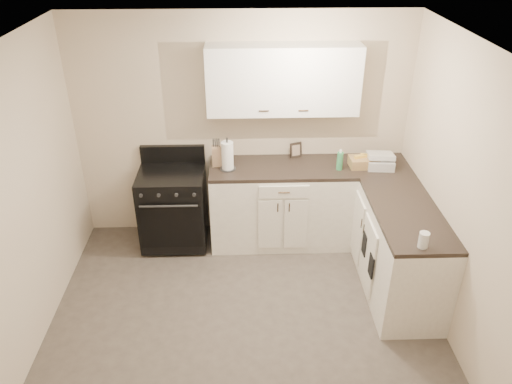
{
  "coord_description": "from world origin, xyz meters",
  "views": [
    {
      "loc": [
        -0.01,
        -3.26,
        3.34
      ],
      "look_at": [
        0.13,
        0.85,
        1.0
      ],
      "focal_mm": 35.0,
      "sensor_mm": 36.0,
      "label": 1
    }
  ],
  "objects_px": {
    "paper_towel": "(227,156)",
    "wicker_basket": "(364,162)",
    "stove": "(174,208)",
    "countertop_grill": "(380,163)",
    "knife_block": "(217,156)"
  },
  "relations": [
    {
      "from": "wicker_basket",
      "to": "countertop_grill",
      "type": "xyz_separation_m",
      "value": [
        0.17,
        -0.02,
        -0.0
      ]
    },
    {
      "from": "wicker_basket",
      "to": "paper_towel",
      "type": "bearing_deg",
      "value": -179.44
    },
    {
      "from": "knife_block",
      "to": "countertop_grill",
      "type": "relative_size",
      "value": 0.81
    },
    {
      "from": "stove",
      "to": "countertop_grill",
      "type": "xyz_separation_m",
      "value": [
        2.23,
        -0.02,
        0.53
      ]
    },
    {
      "from": "knife_block",
      "to": "wicker_basket",
      "type": "bearing_deg",
      "value": -6.42
    },
    {
      "from": "paper_towel",
      "to": "wicker_basket",
      "type": "xyz_separation_m",
      "value": [
        1.45,
        0.01,
        -0.1
      ]
    },
    {
      "from": "stove",
      "to": "wicker_basket",
      "type": "height_order",
      "value": "wicker_basket"
    },
    {
      "from": "knife_block",
      "to": "paper_towel",
      "type": "bearing_deg",
      "value": -40.35
    },
    {
      "from": "paper_towel",
      "to": "countertop_grill",
      "type": "height_order",
      "value": "paper_towel"
    },
    {
      "from": "paper_towel",
      "to": "stove",
      "type": "bearing_deg",
      "value": 178.37
    },
    {
      "from": "paper_towel",
      "to": "countertop_grill",
      "type": "relative_size",
      "value": 1.12
    },
    {
      "from": "countertop_grill",
      "to": "wicker_basket",
      "type": "bearing_deg",
      "value": 177.76
    },
    {
      "from": "stove",
      "to": "knife_block",
      "type": "distance_m",
      "value": 0.77
    },
    {
      "from": "stove",
      "to": "paper_towel",
      "type": "distance_m",
      "value": 0.88
    },
    {
      "from": "knife_block",
      "to": "paper_towel",
      "type": "height_order",
      "value": "paper_towel"
    }
  ]
}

